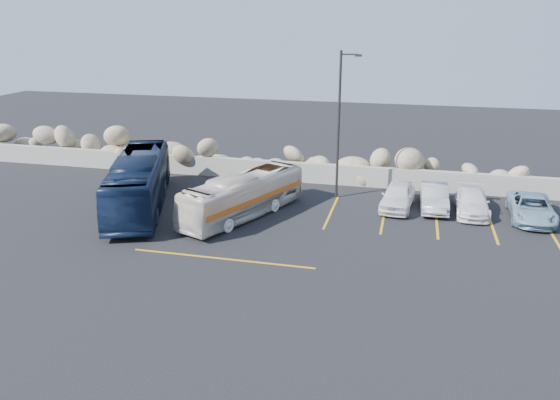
% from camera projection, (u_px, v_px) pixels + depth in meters
% --- Properties ---
extents(ground, '(90.00, 90.00, 0.00)m').
position_uv_depth(ground, '(243.00, 263.00, 22.51)').
color(ground, black).
rests_on(ground, ground).
extents(seawall, '(60.00, 0.40, 1.20)m').
position_uv_depth(seawall, '(302.00, 172.00, 33.36)').
color(seawall, gray).
rests_on(seawall, ground).
extents(riprap_pile, '(54.00, 2.80, 2.60)m').
position_uv_depth(riprap_pile, '(306.00, 156.00, 34.24)').
color(riprap_pile, '#947961').
rests_on(riprap_pile, ground).
extents(parking_lines, '(18.16, 9.36, 0.01)m').
position_uv_depth(parking_lines, '(368.00, 225.00, 26.59)').
color(parking_lines, orange).
rests_on(parking_lines, ground).
extents(lamppost, '(1.14, 0.18, 8.00)m').
position_uv_depth(lamppost, '(340.00, 121.00, 29.30)').
color(lamppost, '#292725').
rests_on(lamppost, ground).
extents(vintage_bus, '(4.80, 7.95, 2.19)m').
position_uv_depth(vintage_bus, '(243.00, 196.00, 27.41)').
color(vintage_bus, silver).
rests_on(vintage_bus, ground).
extents(tour_coach, '(5.67, 10.23, 2.79)m').
position_uv_depth(tour_coach, '(139.00, 182.00, 28.63)').
color(tour_coach, '#0F1B34').
rests_on(tour_coach, ground).
extents(car_a, '(1.95, 4.04, 1.33)m').
position_uv_depth(car_a, '(398.00, 196.00, 28.76)').
color(car_a, white).
rests_on(car_a, ground).
extents(car_b, '(1.47, 3.91, 1.28)m').
position_uv_depth(car_b, '(434.00, 197.00, 28.67)').
color(car_b, '#A6A5AA').
rests_on(car_b, ground).
extents(car_c, '(1.66, 4.00, 1.16)m').
position_uv_depth(car_c, '(472.00, 202.00, 28.08)').
color(car_c, white).
rests_on(car_c, ground).
extents(car_d, '(2.18, 4.44, 1.21)m').
position_uv_depth(car_d, '(532.00, 208.00, 27.16)').
color(car_d, '#7C9AB1').
rests_on(car_d, ground).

